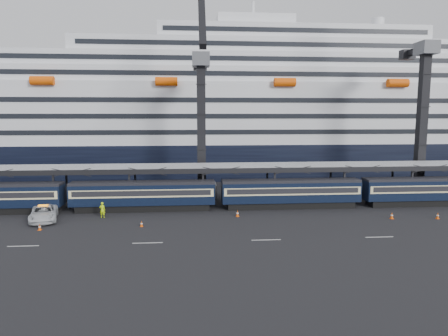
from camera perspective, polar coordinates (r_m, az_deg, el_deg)
The scene contains 13 objects.
ground at distance 49.70m, azimuth 21.38°, elevation -7.75°, with size 260.00×260.00×0.00m, color black.
train at distance 56.57m, azimuth 12.80°, elevation -3.30°, with size 133.05×3.00×4.05m.
canopy at distance 61.35m, azimuth 15.92°, elevation 0.31°, with size 130.00×6.25×5.53m.
cruise_ship at distance 91.28m, azimuth 8.36°, elevation 7.26°, with size 214.09×28.84×34.00m.
crane_dark_near at distance 61.60m, azimuth -3.26°, elevation 6.85°, with size 4.50×17.75×35.08m.
crane_dark_mid at distance 70.71m, azimuth 26.67°, elevation 7.31°, with size 4.50×18.24×39.64m.
pickup_truck at distance 53.21m, azimuth -24.37°, elevation -5.92°, with size 2.98×6.45×1.79m, color silver.
worker at distance 52.06m, azimuth -16.99°, elevation -5.74°, with size 0.72×0.48×1.98m, color #C1F20C.
traffic_cone_a at distance 49.15m, azimuth -24.84°, elevation -7.66°, with size 0.37×0.37×0.74m.
traffic_cone_b at distance 47.05m, azimuth -11.70°, elevation -7.80°, with size 0.34×0.34×0.68m.
traffic_cone_c at distance 50.54m, azimuth 1.94°, elevation -6.50°, with size 0.41×0.41×0.82m.
traffic_cone_d at distance 56.04m, azimuth 28.22°, elevation -6.02°, with size 0.39×0.39×0.79m.
traffic_cone_e at distance 53.61m, azimuth 22.86°, elevation -6.27°, with size 0.42×0.42×0.84m.
Camera 1 is at (-21.49, -42.98, 12.66)m, focal length 32.00 mm.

